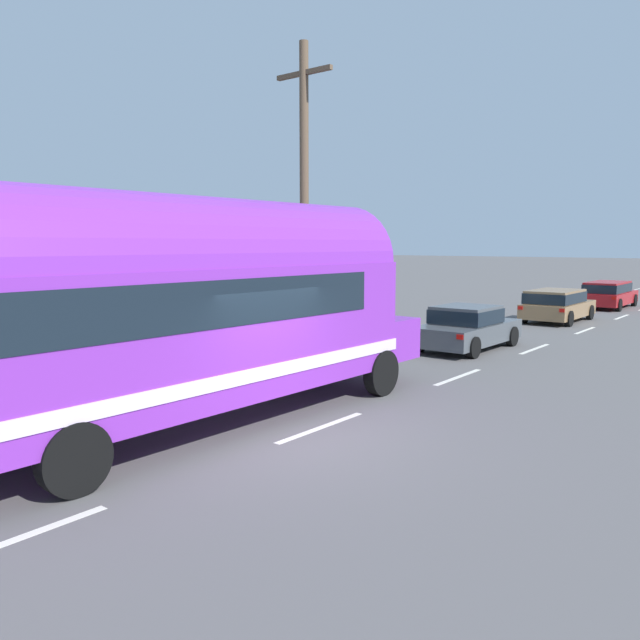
{
  "coord_description": "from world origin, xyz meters",
  "views": [
    {
      "loc": [
        6.82,
        -7.81,
        3.29
      ],
      "look_at": [
        -1.72,
        2.93,
        1.62
      ],
      "focal_mm": 35.2,
      "sensor_mm": 36.0,
      "label": 1
    }
  ],
  "objects_px": {
    "painted_bus": "(177,302)",
    "car_lead": "(467,326)",
    "utility_pole": "(304,201)",
    "car_second": "(557,303)",
    "car_third": "(608,293)"
  },
  "relations": [
    {
      "from": "painted_bus",
      "to": "car_lead",
      "type": "height_order",
      "value": "painted_bus"
    },
    {
      "from": "utility_pole",
      "to": "painted_bus",
      "type": "distance_m",
      "value": 6.9
    },
    {
      "from": "utility_pole",
      "to": "car_second",
      "type": "distance_m",
      "value": 14.56
    },
    {
      "from": "painted_bus",
      "to": "car_second",
      "type": "height_order",
      "value": "painted_bus"
    },
    {
      "from": "painted_bus",
      "to": "car_second",
      "type": "relative_size",
      "value": 2.67
    },
    {
      "from": "car_lead",
      "to": "car_third",
      "type": "bearing_deg",
      "value": 89.54
    },
    {
      "from": "painted_bus",
      "to": "car_third",
      "type": "bearing_deg",
      "value": 89.61
    },
    {
      "from": "utility_pole",
      "to": "car_third",
      "type": "distance_m",
      "value": 21.84
    },
    {
      "from": "car_lead",
      "to": "car_third",
      "type": "xyz_separation_m",
      "value": [
        0.13,
        16.28,
        0.06
      ]
    },
    {
      "from": "utility_pole",
      "to": "painted_bus",
      "type": "bearing_deg",
      "value": -69.53
    },
    {
      "from": "utility_pole",
      "to": "painted_bus",
      "type": "relative_size",
      "value": 0.73
    },
    {
      "from": "car_lead",
      "to": "car_third",
      "type": "relative_size",
      "value": 0.9
    },
    {
      "from": "car_lead",
      "to": "utility_pole",
      "type": "bearing_deg",
      "value": -114.68
    },
    {
      "from": "utility_pole",
      "to": "car_second",
      "type": "relative_size",
      "value": 1.94
    },
    {
      "from": "utility_pole",
      "to": "painted_bus",
      "type": "xyz_separation_m",
      "value": [
        2.3,
        -6.15,
        -2.12
      ]
    }
  ]
}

